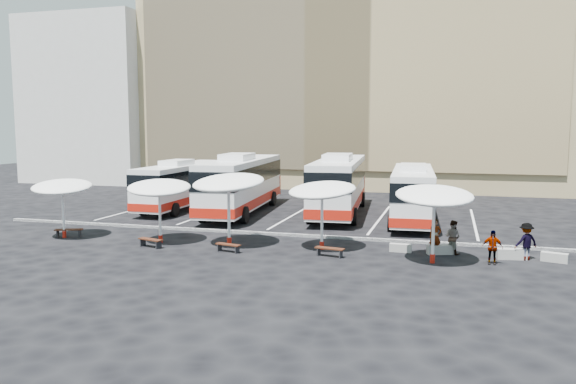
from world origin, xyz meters
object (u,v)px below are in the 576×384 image
(sunshade_1, at_px, (159,188))
(passenger_0, at_px, (435,237))
(wood_bench_1, at_px, (151,241))
(wood_bench_2, at_px, (228,246))
(conc_bench_0, at_px, (401,248))
(bus_1, at_px, (242,182))
(wood_bench_0, at_px, (69,231))
(bus_0, at_px, (183,183))
(sunshade_2, at_px, (228,183))
(sunshade_3, at_px, (322,190))
(passenger_1, at_px, (453,237))
(conc_bench_3, at_px, (554,257))
(sunshade_4, at_px, (434,196))
(wood_bench_3, at_px, (330,250))
(bus_2, at_px, (339,183))
(passenger_2, at_px, (492,247))
(conc_bench_2, at_px, (511,254))
(conc_bench_1, at_px, (440,250))
(passenger_3, at_px, (526,241))
(bus_3, at_px, (413,192))
(sunshade_0, at_px, (62,187))

(sunshade_1, xyz_separation_m, passenger_0, (14.14, 1.14, -2.07))
(wood_bench_1, distance_m, wood_bench_2, 4.24)
(wood_bench_1, distance_m, conc_bench_0, 12.64)
(bus_1, xyz_separation_m, wood_bench_0, (-6.12, -11.12, -1.84))
(bus_0, xyz_separation_m, wood_bench_2, (8.93, -13.00, -1.58))
(sunshade_2, distance_m, sunshade_3, 4.85)
(wood_bench_1, xyz_separation_m, passenger_1, (14.85, 2.69, 0.49))
(conc_bench_3, bearing_deg, passenger_1, 175.90)
(sunshade_4, relative_size, conc_bench_3, 3.67)
(sunshade_4, bearing_deg, wood_bench_3, -178.70)
(wood_bench_0, relative_size, wood_bench_3, 1.05)
(wood_bench_0, bearing_deg, bus_2, 44.18)
(bus_0, bearing_deg, wood_bench_2, -56.05)
(sunshade_4, relative_size, passenger_2, 2.68)
(bus_0, bearing_deg, sunshade_2, -54.55)
(conc_bench_2, bearing_deg, passenger_2, -126.51)
(wood_bench_2, relative_size, conc_bench_0, 1.29)
(bus_1, height_order, wood_bench_1, bus_1)
(sunshade_3, relative_size, passenger_2, 2.83)
(sunshade_1, relative_size, conc_bench_1, 3.52)
(bus_1, distance_m, sunshade_1, 11.06)
(bus_0, relative_size, bus_1, 0.85)
(bus_0, xyz_separation_m, sunshade_4, (18.66, -12.47, 1.18))
(sunshade_1, distance_m, conc_bench_2, 17.85)
(sunshade_4, height_order, conc_bench_3, sunshade_4)
(bus_2, height_order, passenger_3, bus_2)
(sunshade_2, relative_size, sunshade_4, 1.06)
(conc_bench_2, relative_size, passenger_0, 0.76)
(wood_bench_0, bearing_deg, bus_0, 84.82)
(passenger_0, bearing_deg, sunshade_4, -119.80)
(passenger_1, bearing_deg, conc_bench_3, -156.13)
(bus_3, xyz_separation_m, wood_bench_1, (-12.32, -11.95, -1.60))
(sunshade_2, bearing_deg, conc_bench_1, 5.35)
(conc_bench_1, bearing_deg, passenger_3, -1.46)
(wood_bench_2, height_order, passenger_2, passenger_2)
(sunshade_0, bearing_deg, bus_2, 44.33)
(wood_bench_1, distance_m, wood_bench_3, 9.25)
(conc_bench_2, bearing_deg, sunshade_4, -153.22)
(sunshade_1, height_order, wood_bench_3, sunshade_1)
(wood_bench_0, distance_m, passenger_1, 20.69)
(sunshade_4, height_order, passenger_0, sunshade_4)
(passenger_3, bearing_deg, passenger_1, -34.25)
(conc_bench_0, bearing_deg, passenger_1, 4.04)
(sunshade_1, relative_size, conc_bench_3, 3.81)
(bus_3, relative_size, conc_bench_3, 10.64)
(wood_bench_2, bearing_deg, passenger_1, 13.73)
(bus_2, bearing_deg, conc_bench_3, -47.92)
(passenger_2, bearing_deg, sunshade_1, -179.32)
(bus_0, bearing_deg, conc_bench_1, -29.68)
(wood_bench_2, bearing_deg, conc_bench_0, 16.53)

